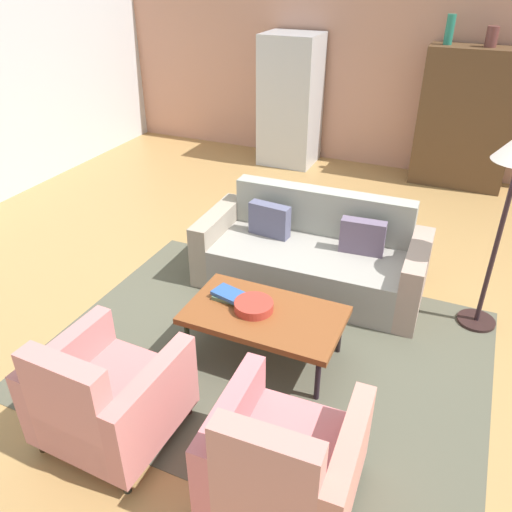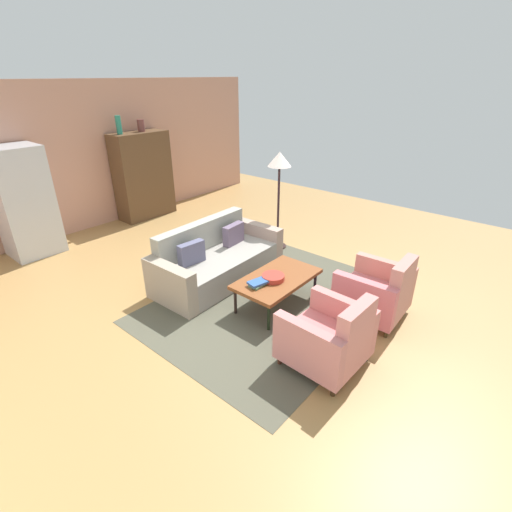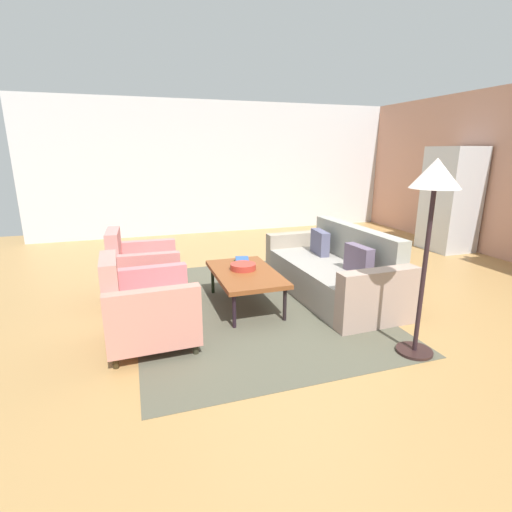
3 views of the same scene
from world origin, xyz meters
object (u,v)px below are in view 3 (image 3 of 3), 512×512
(couch, at_px, (335,273))
(coffee_table, at_px, (245,275))
(armchair_right, at_px, (144,311))
(refrigerator, at_px, (450,200))
(book_stack, at_px, (242,261))
(fruit_bowl, at_px, (243,267))
(armchair_left, at_px, (139,272))
(floor_lamp, at_px, (434,193))

(couch, relative_size, coffee_table, 1.77)
(armchair_right, relative_size, refrigerator, 0.48)
(refrigerator, bearing_deg, book_stack, -75.57)
(couch, distance_m, fruit_bowl, 1.20)
(fruit_bowl, xyz_separation_m, book_stack, (-0.23, 0.06, -0.00))
(armchair_left, bearing_deg, book_stack, 79.08)
(book_stack, xyz_separation_m, refrigerator, (-1.09, 4.24, 0.47))
(refrigerator, xyz_separation_m, floor_lamp, (2.94, -3.15, 0.52))
(fruit_bowl, relative_size, floor_lamp, 0.18)
(floor_lamp, bearing_deg, coffee_table, -143.26)
(couch, relative_size, floor_lamp, 1.23)
(armchair_left, xyz_separation_m, fruit_bowl, (0.51, 1.17, 0.11))
(fruit_bowl, xyz_separation_m, refrigerator, (-1.32, 4.29, 0.47))
(couch, height_order, fruit_bowl, couch)
(fruit_bowl, bearing_deg, refrigerator, 107.10)
(book_stack, distance_m, refrigerator, 4.40)
(armchair_left, xyz_separation_m, floor_lamp, (2.13, 2.31, 1.10))
(armchair_right, relative_size, book_stack, 2.89)
(coffee_table, height_order, armchair_right, armchair_right)
(coffee_table, bearing_deg, couch, 90.11)
(armchair_left, distance_m, book_stack, 1.26)
(refrigerator, distance_m, floor_lamp, 4.34)
(coffee_table, height_order, floor_lamp, floor_lamp)
(couch, xyz_separation_m, armchair_left, (-0.60, -2.35, 0.06))
(armchair_left, xyz_separation_m, armchair_right, (1.20, -0.00, 0.00))
(book_stack, height_order, refrigerator, refrigerator)
(coffee_table, relative_size, armchair_right, 1.36)
(armchair_left, height_order, book_stack, armchair_left)
(armchair_left, relative_size, fruit_bowl, 2.91)
(armchair_left, relative_size, book_stack, 2.89)
(coffee_table, xyz_separation_m, book_stack, (-0.32, 0.06, 0.07))
(couch, bearing_deg, coffee_table, 88.62)
(book_stack, height_order, floor_lamp, floor_lamp)
(couch, relative_size, refrigerator, 1.15)
(coffee_table, relative_size, refrigerator, 0.65)
(floor_lamp, bearing_deg, book_stack, -149.58)
(couch, xyz_separation_m, armchair_right, (0.60, -2.35, 0.06))
(floor_lamp, bearing_deg, fruit_bowl, -144.81)
(coffee_table, distance_m, armchair_left, 1.31)
(book_stack, bearing_deg, refrigerator, 104.43)
(armchair_left, bearing_deg, fruit_bowl, 68.35)
(armchair_left, xyz_separation_m, book_stack, (0.28, 1.22, 0.11))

